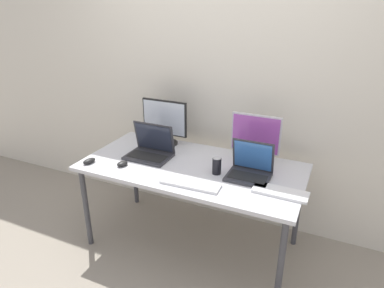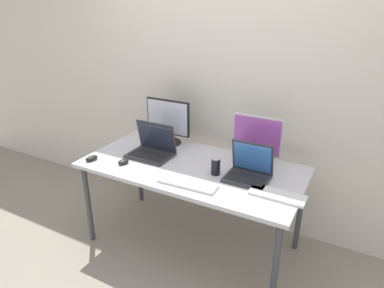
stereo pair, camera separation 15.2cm
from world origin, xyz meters
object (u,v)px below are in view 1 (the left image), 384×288
mouse_by_laptop (89,161)px  keyboard_aux (280,192)px  work_desk (192,172)px  laptop_silver (151,149)px  soda_can_near_keyboard (217,166)px  laptop_secondary (250,169)px  mouse_by_keyboard (122,164)px  monitor_left (165,122)px  monitor_center (255,137)px  keyboard_main (191,183)px

mouse_by_laptop → keyboard_aux: bearing=19.7°
work_desk → laptop_silver: size_ratio=4.77×
laptop_silver → soda_can_near_keyboard: size_ratio=2.82×
laptop_silver → laptop_secondary: (0.83, -0.00, -0.00)m
work_desk → mouse_by_keyboard: size_ratio=18.40×
monitor_left → monitor_center: 0.80m
laptop_silver → mouse_by_laptop: (-0.37, -0.32, -0.04)m
laptop_silver → keyboard_aux: bearing=-8.1°
laptop_secondary → monitor_center: bearing=98.8°
keyboard_main → keyboard_aux: (0.59, 0.14, 0.00)m
monitor_center → laptop_silver: size_ratio=1.09×
laptop_secondary → monitor_left: bearing=161.8°
keyboard_main → keyboard_aux: bearing=11.0°
monitor_left → work_desk: bearing=-36.8°
monitor_center → laptop_silver: monitor_center is taller
laptop_silver → keyboard_main: bearing=-30.9°
laptop_secondary → mouse_by_laptop: bearing=-165.2°
monitor_left → mouse_by_laptop: size_ratio=3.87×
monitor_center → laptop_secondary: bearing=-81.2°
monitor_left → soda_can_near_keyboard: 0.72m
laptop_silver → keyboard_main: size_ratio=0.85×
monitor_center → soda_can_near_keyboard: monitor_center is taller
keyboard_main → soda_can_near_keyboard: soda_can_near_keyboard is taller
laptop_secondary → mouse_by_keyboard: size_ratio=3.31×
laptop_secondary → keyboard_main: size_ratio=0.73×
laptop_secondary → soda_can_near_keyboard: laptop_secondary is taller
work_desk → keyboard_main: (0.11, -0.27, 0.07)m
work_desk → mouse_by_laptop: mouse_by_laptop is taller
monitor_left → mouse_by_laptop: (-0.35, -0.59, -0.19)m
laptop_silver → soda_can_near_keyboard: laptop_silver is taller
monitor_left → mouse_by_keyboard: bearing=-99.6°
mouse_by_laptop → soda_can_near_keyboard: soda_can_near_keyboard is taller
keyboard_aux → monitor_left: bearing=159.7°
laptop_secondary → mouse_by_keyboard: (-0.93, -0.25, -0.04)m
work_desk → monitor_left: (-0.40, 0.30, 0.26)m
work_desk → laptop_silver: 0.40m
laptop_silver → keyboard_aux: (1.08, -0.15, -0.05)m
mouse_by_laptop → laptop_silver: bearing=54.1°
keyboard_main → mouse_by_keyboard: 0.60m
monitor_center → mouse_by_keyboard: (-0.89, -0.52, -0.18)m
keyboard_main → keyboard_aux: size_ratio=1.16×
monitor_center → laptop_silver: (-0.79, -0.27, -0.14)m
mouse_by_keyboard → monitor_left: bearing=97.9°
keyboard_main → monitor_left: bearing=129.3°
monitor_center → laptop_secondary: size_ratio=1.27×
laptop_silver → laptop_secondary: laptop_silver is taller
laptop_silver → mouse_by_laptop: 0.49m
monitor_center → keyboard_main: monitor_center is taller
mouse_by_keyboard → keyboard_main: bearing=13.0°
monitor_center → mouse_by_laptop: 1.31m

